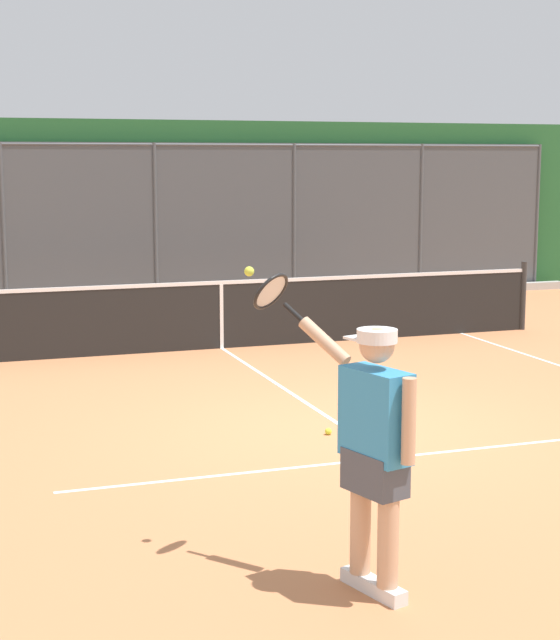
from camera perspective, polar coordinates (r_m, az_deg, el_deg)
ground_plane at (r=10.15m, az=3.61°, el=-6.07°), size 60.00×60.00×0.00m
court_line_markings at (r=9.00m, az=6.86°, el=-8.10°), size 7.67×10.18×0.01m
fence_backdrop at (r=18.90m, az=-7.44°, el=6.00°), size 18.81×1.37×3.34m
tennis_net at (r=14.22m, az=-3.33°, el=0.36°), size 9.86×0.09×1.07m
tennis_player at (r=6.17m, az=5.25°, el=-6.74°), size 0.75×1.27×1.95m
tennis_ball_near_baseline at (r=9.88m, az=2.74°, el=-6.29°), size 0.07×0.07×0.07m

